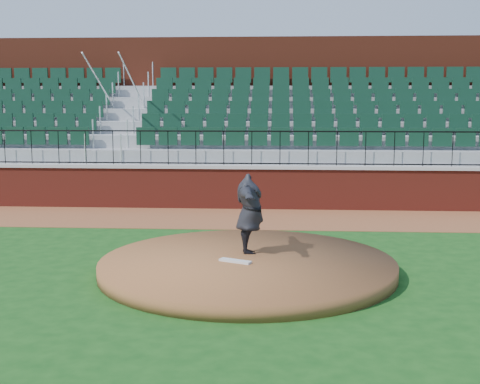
% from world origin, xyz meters
% --- Properties ---
extents(ground, '(90.00, 90.00, 0.00)m').
position_xyz_m(ground, '(0.00, 0.00, 0.00)').
color(ground, '#134112').
rests_on(ground, ground).
extents(warning_track, '(34.00, 3.20, 0.01)m').
position_xyz_m(warning_track, '(0.00, 5.40, 0.01)').
color(warning_track, brown).
rests_on(warning_track, ground).
extents(field_wall, '(34.00, 0.35, 1.20)m').
position_xyz_m(field_wall, '(0.00, 7.00, 0.60)').
color(field_wall, maroon).
rests_on(field_wall, ground).
extents(wall_cap, '(34.00, 0.45, 0.10)m').
position_xyz_m(wall_cap, '(0.00, 7.00, 1.25)').
color(wall_cap, '#B7B7B7').
rests_on(wall_cap, field_wall).
extents(wall_railing, '(34.00, 0.05, 1.00)m').
position_xyz_m(wall_railing, '(0.00, 7.00, 1.80)').
color(wall_railing, black).
rests_on(wall_railing, wall_cap).
extents(seating_stands, '(34.00, 5.10, 4.60)m').
position_xyz_m(seating_stands, '(0.00, 9.72, 2.30)').
color(seating_stands, gray).
rests_on(seating_stands, ground).
extents(concourse_wall, '(34.00, 0.50, 5.50)m').
position_xyz_m(concourse_wall, '(0.00, 12.52, 2.75)').
color(concourse_wall, maroon).
rests_on(concourse_wall, ground).
extents(pitchers_mound, '(5.57, 5.57, 0.25)m').
position_xyz_m(pitchers_mound, '(0.24, -0.14, 0.12)').
color(pitchers_mound, brown).
rests_on(pitchers_mound, ground).
extents(pitching_rubber, '(0.63, 0.40, 0.04)m').
position_xyz_m(pitching_rubber, '(0.03, -0.33, 0.27)').
color(pitching_rubber, silver).
rests_on(pitching_rubber, pitchers_mound).
extents(pitcher, '(0.79, 1.99, 1.57)m').
position_xyz_m(pitcher, '(0.26, 0.39, 1.04)').
color(pitcher, black).
rests_on(pitcher, pitchers_mound).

